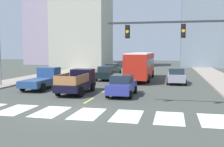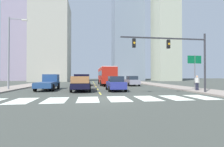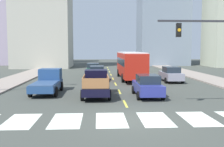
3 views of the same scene
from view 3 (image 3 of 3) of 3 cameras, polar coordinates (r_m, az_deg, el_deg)
ground_plane at (r=13.96m, az=4.65°, el=-10.02°), size 160.00×160.00×0.00m
sidewalk_right at (r=34.32m, az=20.18°, el=-1.01°), size 3.79×110.00×0.15m
sidewalk_left at (r=33.05m, az=-20.40°, el=-1.25°), size 3.79×110.00×0.15m
crosswalk_stripe_1 at (r=14.40m, az=-19.31°, el=-9.81°), size 1.58×3.00×0.01m
crosswalk_stripe_2 at (r=13.94m, az=-9.94°, el=-10.09°), size 1.58×3.00×0.01m
crosswalk_stripe_3 at (r=13.85m, az=-0.20°, el=-10.10°), size 1.58×3.00×0.01m
crosswalk_stripe_4 at (r=14.15m, az=9.39°, el=-9.83°), size 1.58×3.00×0.01m
crosswalk_stripe_5 at (r=14.82m, az=18.32°, el=-9.34°), size 1.58×3.00×0.01m
lane_dash_0 at (r=17.82m, az=2.92°, el=-6.60°), size 0.16×2.40×0.01m
lane_dash_1 at (r=22.71m, az=1.61°, el=-3.99°), size 0.16×2.40×0.01m
lane_dash_2 at (r=27.64m, az=0.77°, el=-2.30°), size 0.16×2.40×0.01m
lane_dash_3 at (r=32.59m, az=0.19°, el=-1.13°), size 0.16×2.40×0.01m
lane_dash_4 at (r=37.56m, az=-0.24°, el=-0.26°), size 0.16×2.40×0.01m
lane_dash_5 at (r=42.53m, az=-0.57°, el=0.40°), size 0.16×2.40×0.01m
lane_dash_6 at (r=47.51m, az=-0.83°, el=0.93°), size 0.16×2.40×0.01m
lane_dash_7 at (r=52.49m, az=-1.04°, el=1.35°), size 0.16×2.40×0.01m
pickup_stakebed at (r=20.72m, az=-3.52°, el=-2.29°), size 2.18×5.20×1.96m
pickup_dark at (r=22.79m, az=-13.84°, el=-1.78°), size 2.18×5.20×1.96m
city_bus at (r=31.82m, az=4.09°, el=2.23°), size 2.72×10.80×3.32m
sedan_mid at (r=30.09m, az=12.77°, el=-0.16°), size 2.02×4.40×1.72m
sedan_near_left at (r=30.72m, az=-3.31°, el=0.07°), size 2.02×4.40×1.72m
sedan_near_right at (r=20.42m, az=7.76°, el=-2.66°), size 2.02×4.40×1.72m
sedan_far at (r=36.56m, az=-4.16°, el=0.92°), size 2.02×4.40×1.72m
block_low_left at (r=55.25m, az=-14.90°, el=13.86°), size 10.89×10.16×24.00m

